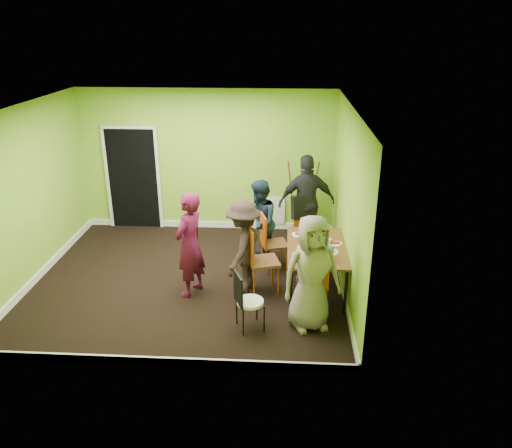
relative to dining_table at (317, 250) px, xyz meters
The scene contains 28 objects.
ground 2.18m from the dining_table, behind, with size 5.00×5.00×0.00m, color black.
room_walls 2.11m from the dining_table, behind, with size 5.04×4.54×2.82m.
dining_table is the anchor object (origin of this frame).
chair_left_far 1.00m from the dining_table, 138.57° to the left, with size 0.51×0.51×1.00m.
chair_left_near 0.91m from the dining_table, behind, with size 0.56×0.56×1.09m.
chair_back_end 1.42m from the dining_table, 95.82° to the left, with size 0.60×0.64×1.07m.
chair_front_end 0.74m from the dining_table, 96.32° to the right, with size 0.46×0.47×1.00m.
chair_bentwood 1.54m from the dining_table, 131.46° to the right, with size 0.44×0.43×0.86m.
easel 2.19m from the dining_table, 94.41° to the left, with size 0.61×0.58×1.53m.
plate_near_left 0.51m from the dining_table, 121.13° to the left, with size 0.23×0.23×0.01m, color white.
plate_near_right 0.41m from the dining_table, 127.81° to the right, with size 0.26×0.26×0.01m, color white.
plate_far_back 0.57m from the dining_table, 85.60° to the left, with size 0.24×0.24×0.01m, color white.
plate_far_front 0.53m from the dining_table, 83.30° to the right, with size 0.23×0.23×0.01m, color white.
plate_wall_back 0.32m from the dining_table, 22.54° to the left, with size 0.23×0.23×0.01m, color white.
plate_wall_front 0.27m from the dining_table, 47.20° to the right, with size 0.26×0.26×0.01m, color white.
thermos 0.18m from the dining_table, behind, with size 0.07×0.07×0.22m, color white.
blue_bottle 0.44m from the dining_table, 64.93° to the right, with size 0.08×0.08×0.18m, color #193BC1.
orange_bottle 0.26m from the dining_table, 94.51° to the left, with size 0.03×0.03×0.07m, color #C94F12.
glass_mid 0.29m from the dining_table, 135.95° to the left, with size 0.06×0.06×0.11m, color black.
glass_back 0.51m from the dining_table, 75.33° to the left, with size 0.06×0.06×0.10m, color black.
glass_front 0.56m from the dining_table, 71.77° to the right, with size 0.07×0.07×0.09m, color black.
cup_a 0.34m from the dining_table, 127.67° to the right, with size 0.12×0.12×0.09m, color white.
cup_b 0.23m from the dining_table, 27.30° to the left, with size 0.09×0.09×0.09m, color white.
person_standing 1.94m from the dining_table, behind, with size 0.60×0.40×1.65m, color #520E2F.
person_left_far 1.32m from the dining_table, 135.17° to the left, with size 0.72×0.56×1.49m, color #142433.
person_left_near 1.13m from the dining_table, behind, with size 0.96×0.55×1.49m, color black.
person_back_end 1.61m from the dining_table, 93.84° to the left, with size 1.04×0.43×1.78m, color black.
person_front_end 1.04m from the dining_table, 97.20° to the right, with size 0.80×0.52×1.64m, color gray.
Camera 1 is at (1.53, -7.21, 3.96)m, focal length 35.00 mm.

